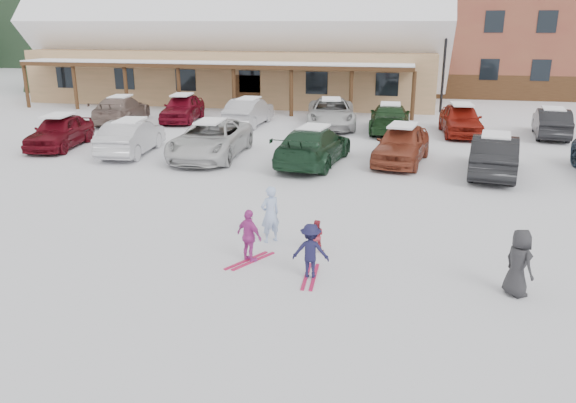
% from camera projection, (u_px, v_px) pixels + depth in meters
% --- Properties ---
extents(ground, '(160.00, 160.00, 0.00)m').
position_uv_depth(ground, '(268.00, 250.00, 14.14)').
color(ground, white).
rests_on(ground, ground).
extents(day_lodge, '(29.12, 12.50, 10.38)m').
position_uv_depth(day_lodge, '(238.00, 44.00, 40.74)').
color(day_lodge, tan).
rests_on(day_lodge, ground).
extents(lamp_post, '(0.50, 0.25, 6.24)m').
position_uv_depth(lamp_post, '(445.00, 55.00, 34.61)').
color(lamp_post, black).
rests_on(lamp_post, ground).
extents(conifer_0, '(4.40, 4.40, 10.20)m').
position_uv_depth(conifer_0, '(43.00, 19.00, 45.39)').
color(conifer_0, black).
rests_on(conifer_0, ground).
extents(conifer_2, '(5.28, 5.28, 12.24)m').
position_uv_depth(conifer_2, '(78.00, 8.00, 57.01)').
color(conifer_2, black).
rests_on(conifer_2, ground).
extents(conifer_3, '(3.96, 3.96, 9.18)m').
position_uv_depth(conifer_3, '(441.00, 26.00, 52.44)').
color(conifer_3, black).
rests_on(conifer_3, ground).
extents(adult_skier, '(0.65, 0.64, 1.51)m').
position_uv_depth(adult_skier, '(270.00, 214.00, 14.48)').
color(adult_skier, '#A1B8E1').
rests_on(adult_skier, ground).
extents(toddler_red, '(0.43, 0.35, 0.84)m').
position_uv_depth(toddler_red, '(316.00, 236.00, 13.96)').
color(toddler_red, '#A92939').
rests_on(toddler_red, ground).
extents(child_navy, '(0.84, 0.51, 1.27)m').
position_uv_depth(child_navy, '(311.00, 251.00, 12.46)').
color(child_navy, '#171639').
rests_on(child_navy, ground).
extents(skis_child_navy, '(0.26, 1.41, 0.03)m').
position_uv_depth(skis_child_navy, '(310.00, 276.00, 12.65)').
color(skis_child_navy, '#AE1845').
rests_on(skis_child_navy, ground).
extents(child_magenta, '(0.82, 0.66, 1.31)m').
position_uv_depth(child_magenta, '(249.00, 236.00, 13.29)').
color(child_magenta, '#BA3899').
rests_on(child_magenta, ground).
extents(skis_child_magenta, '(0.88, 1.31, 0.03)m').
position_uv_depth(skis_child_magenta, '(250.00, 261.00, 13.49)').
color(skis_child_magenta, '#AE1845').
rests_on(skis_child_magenta, ground).
extents(bystander_dark, '(0.77, 0.85, 1.46)m').
position_uv_depth(bystander_dark, '(519.00, 263.00, 11.63)').
color(bystander_dark, '#272729').
rests_on(bystander_dark, ground).
extents(parked_car_0, '(2.33, 4.59, 1.50)m').
position_uv_depth(parked_car_0, '(60.00, 131.00, 25.44)').
color(parked_car_0, '#580812').
rests_on(parked_car_0, ground).
extents(parked_car_1, '(2.01, 4.64, 1.49)m').
position_uv_depth(parked_car_1, '(131.00, 137.00, 24.24)').
color(parked_car_1, '#B3B2B7').
rests_on(parked_car_1, ground).
extents(parked_car_2, '(2.75, 5.65, 1.55)m').
position_uv_depth(parked_car_2, '(211.00, 139.00, 23.63)').
color(parked_car_2, silver).
rests_on(parked_car_2, ground).
extents(parked_car_3, '(2.79, 5.46, 1.52)m').
position_uv_depth(parked_car_3, '(313.00, 146.00, 22.47)').
color(parked_car_3, '#193723').
rests_on(parked_car_3, ground).
extents(parked_car_4, '(2.57, 4.79, 1.55)m').
position_uv_depth(parked_car_4, '(402.00, 144.00, 22.72)').
color(parked_car_4, brown).
rests_on(parked_car_4, ground).
extents(parked_car_5, '(2.28, 4.81, 1.52)m').
position_uv_depth(parked_car_5, '(494.00, 155.00, 20.91)').
color(parked_car_5, black).
rests_on(parked_car_5, ground).
extents(parked_car_7, '(2.86, 5.43, 1.50)m').
position_uv_depth(parked_car_7, '(121.00, 110.00, 31.74)').
color(parked_car_7, '#7C665B').
rests_on(parked_car_7, ground).
extents(parked_car_8, '(2.31, 4.69, 1.54)m').
position_uv_depth(parked_car_8, '(183.00, 108.00, 32.21)').
color(parked_car_8, maroon).
rests_on(parked_car_8, ground).
extents(parked_car_9, '(1.82, 4.63, 1.50)m').
position_uv_depth(parked_car_9, '(249.00, 112.00, 30.97)').
color(parked_car_9, '#A6A5AA').
rests_on(parked_car_9, ground).
extents(parked_car_10, '(3.29, 5.82, 1.53)m').
position_uv_depth(parked_car_10, '(331.00, 113.00, 30.46)').
color(parked_car_10, '#BABABA').
rests_on(parked_car_10, ground).
extents(parked_car_11, '(2.18, 5.10, 1.47)m').
position_uv_depth(parked_car_11, '(390.00, 118.00, 29.05)').
color(parked_car_11, '#193619').
rests_on(parked_car_11, ground).
extents(parked_car_12, '(2.12, 4.69, 1.56)m').
position_uv_depth(parked_car_12, '(461.00, 120.00, 28.34)').
color(parked_car_12, maroon).
rests_on(parked_car_12, ground).
extents(parked_car_13, '(2.02, 4.47, 1.42)m').
position_uv_depth(parked_car_13, '(552.00, 123.00, 27.81)').
color(parked_car_13, black).
rests_on(parked_car_13, ground).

